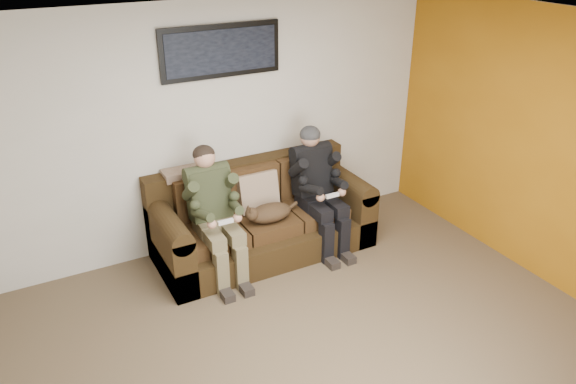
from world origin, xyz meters
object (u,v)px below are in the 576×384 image
cat (269,213)px  framed_poster (221,51)px  person_right (317,182)px  person_left (214,206)px  sofa (260,219)px

cat → framed_poster: size_ratio=0.53×
framed_poster → cat: bearing=-74.6°
framed_poster → person_right: bearing=-36.1°
cat → framed_poster: bearing=105.4°
cat → framed_poster: framed_poster is taller
person_right → framed_poster: framed_poster is taller
person_left → person_right: person_right is taller
person_left → cat: bearing=-6.4°
cat → person_right: bearing=5.9°
sofa → framed_poster: (-0.20, 0.38, 1.75)m
sofa → person_left: 0.73m
cat → person_left: bearing=173.6°
person_left → framed_poster: size_ratio=1.05×
sofa → cat: size_ratio=3.47×
person_left → person_right: bearing=0.0°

